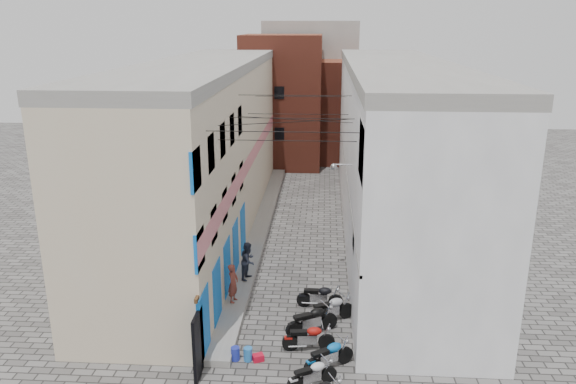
% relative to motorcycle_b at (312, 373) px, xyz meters
% --- Properties ---
extents(ground, '(90.00, 90.00, 0.00)m').
position_rel_motorcycle_b_xyz_m(ground, '(-1.11, 0.81, -0.50)').
color(ground, '#504D4B').
rests_on(ground, ground).
extents(plinth, '(0.90, 26.00, 0.25)m').
position_rel_motorcycle_b_xyz_m(plinth, '(-3.16, 13.81, -0.37)').
color(plinth, gray).
rests_on(plinth, ground).
extents(building_left, '(5.10, 27.00, 9.00)m').
position_rel_motorcycle_b_xyz_m(building_left, '(-6.09, 13.76, 4.00)').
color(building_left, beige).
rests_on(building_left, ground).
extents(building_right, '(5.94, 26.00, 9.00)m').
position_rel_motorcycle_b_xyz_m(building_right, '(3.89, 13.80, 4.01)').
color(building_right, silver).
rests_on(building_right, ground).
extents(building_far_brick_left, '(6.00, 6.00, 10.00)m').
position_rel_motorcycle_b_xyz_m(building_far_brick_left, '(-3.11, 28.81, 4.50)').
color(building_far_brick_left, maroon).
rests_on(building_far_brick_left, ground).
extents(building_far_brick_right, '(5.00, 6.00, 8.00)m').
position_rel_motorcycle_b_xyz_m(building_far_brick_right, '(1.89, 30.81, 3.50)').
color(building_far_brick_right, maroon).
rests_on(building_far_brick_right, ground).
extents(building_far_concrete, '(8.00, 5.00, 11.00)m').
position_rel_motorcycle_b_xyz_m(building_far_concrete, '(-1.11, 34.81, 5.00)').
color(building_far_concrete, gray).
rests_on(building_far_concrete, ground).
extents(far_shopfront, '(2.00, 0.30, 2.40)m').
position_rel_motorcycle_b_xyz_m(far_shopfront, '(-1.11, 26.01, 0.70)').
color(far_shopfront, black).
rests_on(far_shopfront, ground).
extents(overhead_wires, '(5.80, 13.02, 1.32)m').
position_rel_motorcycle_b_xyz_m(overhead_wires, '(-1.11, 8.45, 6.63)').
color(overhead_wires, black).
rests_on(overhead_wires, ground).
extents(motorcycle_b, '(1.76, 1.33, 1.00)m').
position_rel_motorcycle_b_xyz_m(motorcycle_b, '(0.00, 0.00, 0.00)').
color(motorcycle_b, silver).
rests_on(motorcycle_b, ground).
extents(motorcycle_c, '(1.89, 1.55, 1.09)m').
position_rel_motorcycle_b_xyz_m(motorcycle_c, '(0.52, 1.00, 0.05)').
color(motorcycle_c, '#0B5FAD').
rests_on(motorcycle_c, ground).
extents(motorcycle_d, '(1.89, 0.78, 1.06)m').
position_rel_motorcycle_b_xyz_m(motorcycle_d, '(-0.18, 2.06, 0.03)').
color(motorcycle_d, '#9B100B').
rests_on(motorcycle_d, ground).
extents(motorcycle_e, '(2.11, 1.55, 1.19)m').
position_rel_motorcycle_b_xyz_m(motorcycle_e, '(-0.09, 3.14, 0.10)').
color(motorcycle_e, black).
rests_on(motorcycle_e, ground).
extents(motorcycle_f, '(2.03, 1.43, 1.14)m').
position_rel_motorcycle_b_xyz_m(motorcycle_f, '(0.60, 4.04, 0.07)').
color(motorcycle_f, '#ACACB0').
rests_on(motorcycle_f, ground).
extents(motorcycle_g, '(1.87, 0.65, 1.07)m').
position_rel_motorcycle_b_xyz_m(motorcycle_g, '(0.17, 5.13, 0.04)').
color(motorcycle_g, black).
rests_on(motorcycle_g, ground).
extents(person_a, '(0.50, 0.65, 1.58)m').
position_rel_motorcycle_b_xyz_m(person_a, '(-3.25, 4.94, 0.54)').
color(person_a, brown).
rests_on(person_a, plinth).
extents(person_b, '(0.83, 0.95, 1.66)m').
position_rel_motorcycle_b_xyz_m(person_b, '(-2.93, 7.05, 0.58)').
color(person_b, '#2C3243').
rests_on(person_b, plinth).
extents(water_jug_near, '(0.34, 0.34, 0.46)m').
position_rel_motorcycle_b_xyz_m(water_jug_near, '(-2.61, 1.31, -0.27)').
color(water_jug_near, '#222FAB').
rests_on(water_jug_near, ground).
extents(water_jug_far, '(0.35, 0.35, 0.47)m').
position_rel_motorcycle_b_xyz_m(water_jug_far, '(-2.18, 1.31, -0.26)').
color(water_jug_far, blue).
rests_on(water_jug_far, ground).
extents(red_crate, '(0.44, 0.39, 0.23)m').
position_rel_motorcycle_b_xyz_m(red_crate, '(-1.84, 1.31, -0.39)').
color(red_crate, red).
rests_on(red_crate, ground).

